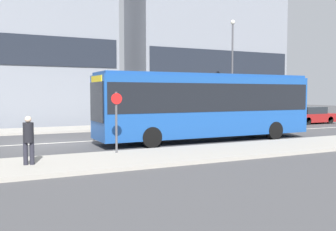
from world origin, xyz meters
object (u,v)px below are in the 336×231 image
at_px(pedestrian_near_stop, 28,137).
at_px(parked_car_1, 311,116).
at_px(city_bus, 206,103).
at_px(parked_car_0, 261,118).
at_px(bus_stop_sign, 116,117).
at_px(street_lamp, 232,62).

bearing_deg(pedestrian_near_stop, parked_car_1, -149.05).
height_order(city_bus, pedestrian_near_stop, city_bus).
bearing_deg(parked_car_0, pedestrian_near_stop, -151.27).
relative_size(city_bus, bus_stop_sign, 4.85).
xyz_separation_m(city_bus, parked_car_1, (13.61, 5.76, -1.35)).
bearing_deg(city_bus, street_lamp, 52.33).
bearing_deg(bus_stop_sign, pedestrian_near_stop, -161.49).
bearing_deg(pedestrian_near_stop, parked_car_0, -143.02).
xyz_separation_m(city_bus, pedestrian_near_stop, (-9.15, -3.76, -0.96)).
distance_m(parked_car_0, street_lamp, 4.98).
relative_size(parked_car_0, pedestrian_near_stop, 2.85).
height_order(city_bus, parked_car_1, city_bus).
distance_m(bus_stop_sign, street_lamp, 17.14).
bearing_deg(bus_stop_sign, street_lamp, 39.08).
distance_m(parked_car_0, parked_car_1, 5.06).
relative_size(bus_stop_sign, street_lamp, 0.30).
bearing_deg(bus_stop_sign, parked_car_1, 23.41).
bearing_deg(parked_car_0, street_lamp, 122.79).
bearing_deg(pedestrian_near_stop, city_bus, -149.40).
bearing_deg(street_lamp, pedestrian_near_stop, -144.48).
xyz_separation_m(pedestrian_near_stop, street_lamp, (16.41, 11.71, 3.96)).
distance_m(parked_car_0, bus_stop_sign, 16.72).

